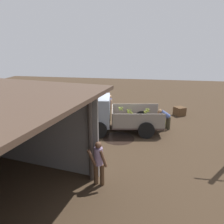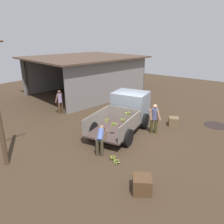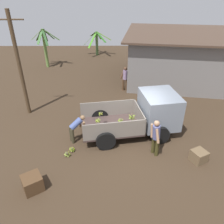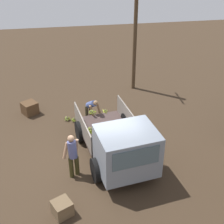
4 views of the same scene
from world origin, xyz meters
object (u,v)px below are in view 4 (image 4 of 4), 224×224
wooden_crate_0 (30,108)px  person_worker_loading (91,107)px  cargo_truck (122,147)px  wooden_crate_1 (62,208)px  person_foreground_visitor (73,154)px  banana_bunch_on_ground_1 (67,118)px  utility_pole (135,39)px  banana_bunch_on_ground_0 (74,120)px

wooden_crate_0 → person_worker_loading: bearing=67.2°
cargo_truck → wooden_crate_1: bearing=-61.4°
person_worker_loading → cargo_truck: bearing=-16.3°
cargo_truck → wooden_crate_0: 5.76m
person_foreground_visitor → banana_bunch_on_ground_1: 3.70m
utility_pole → wooden_crate_0: size_ratio=8.45×
banana_bunch_on_ground_0 → utility_pole: bearing=130.7°
cargo_truck → utility_pole: utility_pole is taller
person_worker_loading → banana_bunch_on_ground_1: person_worker_loading is taller
utility_pole → person_foreground_visitor: (6.32, -3.52, -1.79)m
banana_bunch_on_ground_1 → person_worker_loading: bearing=75.9°
person_worker_loading → banana_bunch_on_ground_0: person_worker_loading is taller
cargo_truck → person_foreground_visitor: (-0.04, -1.70, -0.12)m
wooden_crate_0 → wooden_crate_1: (6.19, 1.33, -0.04)m
person_foreground_visitor → cargo_truck: bearing=-120.3°
wooden_crate_1 → utility_pole: bearing=153.7°
utility_pole → banana_bunch_on_ground_0: (2.86, -3.33, -2.60)m
cargo_truck → wooden_crate_0: (-4.53, -3.48, -0.75)m
person_foreground_visitor → banana_bunch_on_ground_0: size_ratio=6.42×
person_worker_loading → wooden_crate_0: 3.02m
cargo_truck → banana_bunch_on_ground_1: (-3.64, -1.79, -0.94)m
banana_bunch_on_ground_1 → cargo_truck: bearing=26.2°
cargo_truck → person_worker_loading: 3.47m
person_foreground_visitor → banana_bunch_on_ground_1: person_foreground_visitor is taller
person_worker_loading → banana_bunch_on_ground_1: bearing=-132.5°
cargo_truck → utility_pole: size_ratio=0.88×
wooden_crate_0 → wooden_crate_1: 6.34m
person_worker_loading → wooden_crate_1: (5.04, -1.42, -0.48)m
person_foreground_visitor → banana_bunch_on_ground_0: 3.55m
banana_bunch_on_ground_1 → wooden_crate_0: bearing=-117.9°
banana_bunch_on_ground_0 → wooden_crate_0: 2.24m
wooden_crate_1 → person_worker_loading: bearing=164.2°
cargo_truck → utility_pole: (-6.35, 1.82, 1.67)m
person_worker_loading → wooden_crate_0: person_worker_loading is taller
utility_pole → person_foreground_visitor: utility_pole is taller
person_worker_loading → banana_bunch_on_ground_1: 1.27m
cargo_truck → banana_bunch_on_ground_0: bearing=-165.8°
banana_bunch_on_ground_0 → wooden_crate_1: wooden_crate_1 is taller
utility_pole → banana_bunch_on_ground_1: (2.71, -3.62, -2.61)m
person_foreground_visitor → banana_bunch_on_ground_0: person_foreground_visitor is taller
person_foreground_visitor → wooden_crate_1: 1.88m
person_foreground_visitor → wooden_crate_1: size_ratio=3.06×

